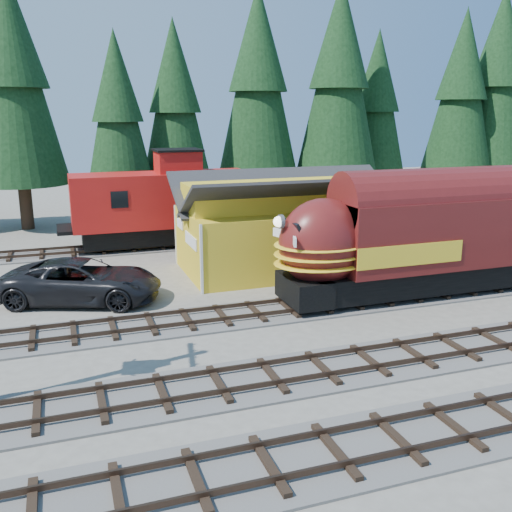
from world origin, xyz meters
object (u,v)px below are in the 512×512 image
object	(u,v)px
depot	(294,215)
locomotive	(436,240)
pickup_truck_a	(82,281)
caboose	(163,203)

from	to	relation	value
depot	locomotive	bearing A→B (deg)	-55.34
depot	pickup_truck_a	xyz separation A→B (m)	(-11.42, -2.27, -1.98)
caboose	pickup_truck_a	size ratio (longest dim) A/B	1.56
depot	locomotive	world-z (taller)	depot
locomotive	caboose	distance (m)	17.45
caboose	pickup_truck_a	distance (m)	11.36
depot	pickup_truck_a	distance (m)	11.81
caboose	locomotive	bearing A→B (deg)	-53.37
depot	pickup_truck_a	size ratio (longest dim) A/B	1.80
locomotive	pickup_truck_a	distance (m)	16.55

